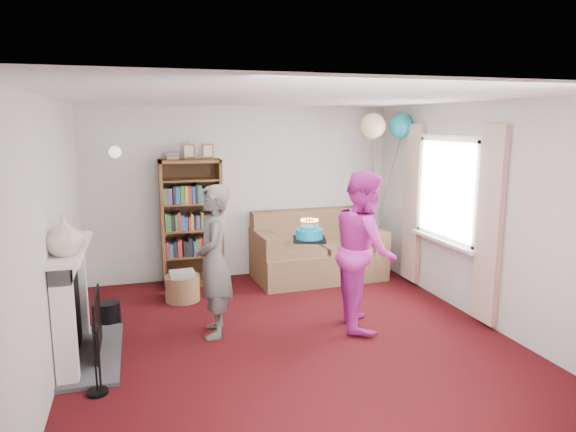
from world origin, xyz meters
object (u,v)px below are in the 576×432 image
object	(u,v)px
bookcase	(191,223)
person_magenta	(364,249)
sofa	(316,253)
person_striped	(214,261)
birthday_cake	(309,234)

from	to	relation	value
bookcase	person_magenta	bearing A→B (deg)	-51.68
bookcase	sofa	xyz separation A→B (m)	(1.80, -0.22, -0.51)
bookcase	person_magenta	world-z (taller)	bookcase
person_magenta	sofa	bearing A→B (deg)	11.01
person_magenta	bookcase	bearing A→B (deg)	52.92
person_striped	birthday_cake	xyz separation A→B (m)	(0.96, -0.33, 0.31)
person_magenta	birthday_cake	distance (m)	0.74
birthday_cake	bookcase	bearing A→B (deg)	113.86
person_striped	person_magenta	xyz separation A→B (m)	(1.64, -0.21, 0.06)
person_striped	birthday_cake	distance (m)	1.06
bookcase	person_striped	bearing A→B (deg)	-88.95
sofa	person_striped	bearing A→B (deg)	-138.79
sofa	birthday_cake	size ratio (longest dim) A/B	5.47
person_striped	birthday_cake	bearing A→B (deg)	78.72
birthday_cake	sofa	bearing A→B (deg)	68.21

